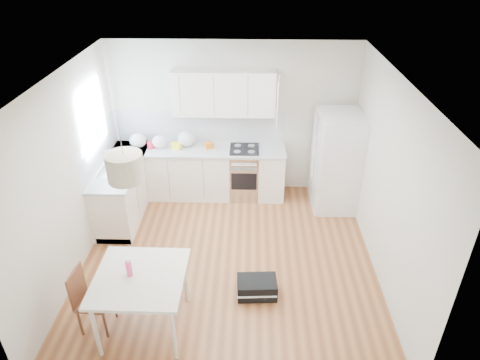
# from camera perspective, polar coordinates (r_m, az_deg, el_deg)

# --- Properties ---
(floor) EXTENTS (4.20, 4.20, 0.00)m
(floor) POSITION_cam_1_polar(r_m,az_deg,el_deg) (6.40, -1.58, -10.53)
(floor) COLOR brown
(floor) RESTS_ON ground
(ceiling) EXTENTS (4.20, 4.20, 0.00)m
(ceiling) POSITION_cam_1_polar(r_m,az_deg,el_deg) (5.06, -2.02, 13.27)
(ceiling) COLOR white
(ceiling) RESTS_ON wall_back
(wall_back) EXTENTS (4.20, 0.00, 4.20)m
(wall_back) POSITION_cam_1_polar(r_m,az_deg,el_deg) (7.49, -0.89, 8.10)
(wall_back) COLOR beige
(wall_back) RESTS_ON floor
(wall_left) EXTENTS (0.00, 4.20, 4.20)m
(wall_left) POSITION_cam_1_polar(r_m,az_deg,el_deg) (6.10, -21.89, 0.24)
(wall_left) COLOR beige
(wall_left) RESTS_ON floor
(wall_right) EXTENTS (0.00, 4.20, 4.20)m
(wall_right) POSITION_cam_1_polar(r_m,az_deg,el_deg) (5.88, 19.12, -0.32)
(wall_right) COLOR beige
(wall_right) RESTS_ON floor
(window_glassblock) EXTENTS (0.02, 1.00, 1.00)m
(window_glassblock) POSITION_cam_1_polar(r_m,az_deg,el_deg) (6.89, -19.07, 7.94)
(window_glassblock) COLOR #BFE0F9
(window_glassblock) RESTS_ON wall_left
(cabinets_back) EXTENTS (3.00, 0.60, 0.88)m
(cabinets_back) POSITION_cam_1_polar(r_m,az_deg,el_deg) (7.67, -5.41, 0.95)
(cabinets_back) COLOR white
(cabinets_back) RESTS_ON floor
(cabinets_left) EXTENTS (0.60, 1.80, 0.88)m
(cabinets_left) POSITION_cam_1_polar(r_m,az_deg,el_deg) (7.40, -15.19, -1.23)
(cabinets_left) COLOR white
(cabinets_left) RESTS_ON floor
(counter_back) EXTENTS (3.02, 0.64, 0.04)m
(counter_back) POSITION_cam_1_polar(r_m,az_deg,el_deg) (7.45, -5.58, 4.04)
(counter_back) COLOR #B7B9BC
(counter_back) RESTS_ON cabinets_back
(counter_left) EXTENTS (0.64, 1.82, 0.04)m
(counter_left) POSITION_cam_1_polar(r_m,az_deg,el_deg) (7.18, -15.68, 1.91)
(counter_left) COLOR #B7B9BC
(counter_left) RESTS_ON cabinets_left
(backsplash_back) EXTENTS (3.00, 0.01, 0.58)m
(backsplash_back) POSITION_cam_1_polar(r_m,az_deg,el_deg) (7.59, -5.45, 7.12)
(backsplash_back) COLOR silver
(backsplash_back) RESTS_ON wall_back
(backsplash_left) EXTENTS (0.01, 1.80, 0.58)m
(backsplash_left) POSITION_cam_1_polar(r_m,az_deg,el_deg) (7.14, -18.28, 4.10)
(backsplash_left) COLOR silver
(backsplash_left) RESTS_ON wall_left
(upper_cabinets) EXTENTS (1.70, 0.32, 0.75)m
(upper_cabinets) POSITION_cam_1_polar(r_m,az_deg,el_deg) (7.17, -2.20, 11.51)
(upper_cabinets) COLOR white
(upper_cabinets) RESTS_ON wall_back
(range_oven) EXTENTS (0.50, 0.61, 0.88)m
(range_oven) POSITION_cam_1_polar(r_m,az_deg,el_deg) (7.61, 0.57, 0.88)
(range_oven) COLOR #BABDBF
(range_oven) RESTS_ON floor
(sink) EXTENTS (0.50, 0.80, 0.16)m
(sink) POSITION_cam_1_polar(r_m,az_deg,el_deg) (7.13, -15.80, 1.82)
(sink) COLOR #BABDBF
(sink) RESTS_ON counter_left
(refrigerator) EXTENTS (0.83, 0.86, 1.68)m
(refrigerator) POSITION_cam_1_polar(r_m,az_deg,el_deg) (7.34, 12.78, 2.43)
(refrigerator) COLOR white
(refrigerator) RESTS_ON floor
(dining_table) EXTENTS (1.03, 1.03, 0.81)m
(dining_table) POSITION_cam_1_polar(r_m,az_deg,el_deg) (5.14, -13.15, -13.13)
(dining_table) COLOR beige
(dining_table) RESTS_ON floor
(dining_chair) EXTENTS (0.39, 0.39, 0.85)m
(dining_chair) POSITION_cam_1_polar(r_m,az_deg,el_deg) (5.49, -18.82, -14.92)
(dining_chair) COLOR #502A18
(dining_chair) RESTS_ON floor
(drink_bottle) EXTENTS (0.09, 0.09, 0.23)m
(drink_bottle) POSITION_cam_1_polar(r_m,az_deg,el_deg) (5.04, -14.62, -11.19)
(drink_bottle) COLOR #EA4178
(drink_bottle) RESTS_ON dining_table
(gym_bag) EXTENTS (0.53, 0.37, 0.24)m
(gym_bag) POSITION_cam_1_polar(r_m,az_deg,el_deg) (5.81, 2.28, -14.10)
(gym_bag) COLOR black
(gym_bag) RESTS_ON floor
(pendant_lamp) EXTENTS (0.45, 0.45, 0.28)m
(pendant_lamp) POSITION_cam_1_polar(r_m,az_deg,el_deg) (4.33, -15.10, 1.64)
(pendant_lamp) COLOR #B5AA8B
(pendant_lamp) RESTS_ON ceiling
(grocery_bag_a) EXTENTS (0.28, 0.24, 0.26)m
(grocery_bag_a) POSITION_cam_1_polar(r_m,az_deg,el_deg) (7.61, -13.46, 5.12)
(grocery_bag_a) COLOR silver
(grocery_bag_a) RESTS_ON counter_back
(grocery_bag_b) EXTENTS (0.26, 0.22, 0.23)m
(grocery_bag_b) POSITION_cam_1_polar(r_m,az_deg,el_deg) (7.51, -10.67, 5.00)
(grocery_bag_b) COLOR silver
(grocery_bag_b) RESTS_ON counter_back
(grocery_bag_c) EXTENTS (0.30, 0.25, 0.27)m
(grocery_bag_c) POSITION_cam_1_polar(r_m,az_deg,el_deg) (7.51, -7.19, 5.44)
(grocery_bag_c) COLOR silver
(grocery_bag_c) RESTS_ON counter_back
(grocery_bag_d) EXTENTS (0.21, 0.18, 0.19)m
(grocery_bag_d) POSITION_cam_1_polar(r_m,az_deg,el_deg) (7.24, -15.14, 3.27)
(grocery_bag_d) COLOR silver
(grocery_bag_d) RESTS_ON counter_back
(grocery_bag_e) EXTENTS (0.26, 0.22, 0.24)m
(grocery_bag_e) POSITION_cam_1_polar(r_m,az_deg,el_deg) (6.98, -15.82, 2.30)
(grocery_bag_e) COLOR silver
(grocery_bag_e) RESTS_ON counter_left
(snack_orange) EXTENTS (0.17, 0.15, 0.10)m
(snack_orange) POSITION_cam_1_polar(r_m,az_deg,el_deg) (7.43, -4.14, 4.61)
(snack_orange) COLOR orange
(snack_orange) RESTS_ON counter_back
(snack_yellow) EXTENTS (0.18, 0.14, 0.11)m
(snack_yellow) POSITION_cam_1_polar(r_m,az_deg,el_deg) (7.47, -8.48, 4.53)
(snack_yellow) COLOR yellow
(snack_yellow) RESTS_ON counter_back
(snack_red) EXTENTS (0.19, 0.18, 0.11)m
(snack_red) POSITION_cam_1_polar(r_m,az_deg,el_deg) (7.58, -11.58, 4.63)
(snack_red) COLOR red
(snack_red) RESTS_ON counter_back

